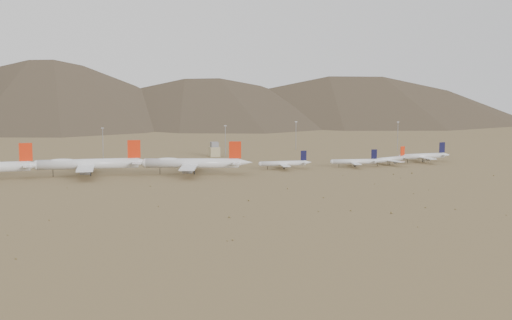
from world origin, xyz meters
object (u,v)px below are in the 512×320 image
object	(u,v)px
narrowbody_a	(284,163)
widebody_east	(193,163)
narrowbody_b	(355,161)
control_tower	(214,150)
widebody_centre	(89,164)

from	to	relation	value
narrowbody_a	widebody_east	bearing A→B (deg)	-169.60
narrowbody_b	control_tower	xyz separation A→B (m)	(-83.28, 93.56, 1.15)
widebody_east	control_tower	bearing A→B (deg)	85.13
narrowbody_b	control_tower	size ratio (longest dim) A/B	3.22
narrowbody_b	narrowbody_a	bearing A→B (deg)	-174.70
narrowbody_a	narrowbody_b	size ratio (longest dim) A/B	1.02
widebody_centre	control_tower	bearing A→B (deg)	43.73
narrowbody_b	widebody_east	bearing A→B (deg)	-168.94
widebody_east	narrowbody_b	bearing A→B (deg)	17.82
widebody_centre	narrowbody_b	world-z (taller)	widebody_centre
narrowbody_a	control_tower	size ratio (longest dim) A/B	3.29
widebody_centre	narrowbody_b	bearing A→B (deg)	2.49
widebody_centre	control_tower	distance (m)	133.98
narrowbody_a	narrowbody_b	bearing A→B (deg)	0.14
narrowbody_b	control_tower	distance (m)	125.26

